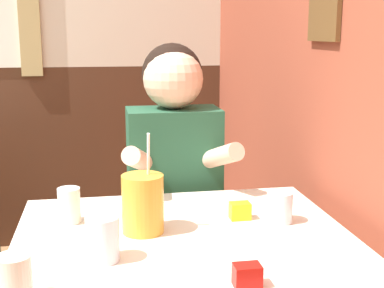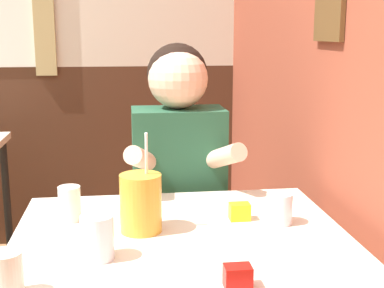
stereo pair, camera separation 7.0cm
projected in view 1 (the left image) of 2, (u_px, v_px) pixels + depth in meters
brick_wall_right at (293, 20)px, 2.15m from camera, size 0.08×4.33×2.70m
back_wall at (9, 22)px, 3.08m from camera, size 5.47×0.09×2.70m
main_table at (184, 261)px, 1.48m from camera, size 0.92×0.79×0.76m
person_seated at (174, 199)px, 2.02m from camera, size 0.42×0.41×1.27m
cocktail_pitcher at (143, 204)px, 1.47m from camera, size 0.12×0.12×0.28m
glass_near_pitcher at (103, 239)px, 1.29m from camera, size 0.08×0.08×0.11m
glass_center at (69, 205)px, 1.55m from camera, size 0.07×0.07×0.10m
glass_far_side at (15, 278)px, 1.10m from camera, size 0.07×0.07×0.10m
glass_by_brick at (280, 207)px, 1.56m from camera, size 0.08×0.08×0.09m
condiment_ketchup at (247, 276)px, 1.17m from camera, size 0.06×0.04×0.05m
condiment_mustard at (240, 211)px, 1.59m from camera, size 0.06×0.04×0.05m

